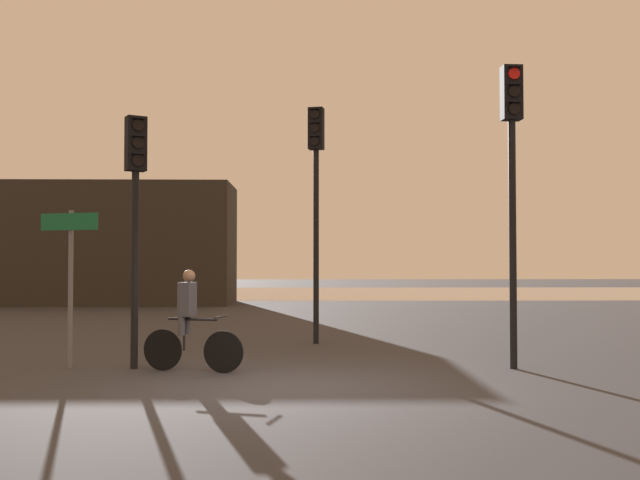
{
  "coord_description": "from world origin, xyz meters",
  "views": [
    {
      "loc": [
        0.19,
        -9.85,
        1.75
      ],
      "look_at": [
        0.5,
        5.0,
        2.2
      ],
      "focal_mm": 40.0,
      "sensor_mm": 36.0,
      "label": 1
    }
  ],
  "objects_px": {
    "traffic_light_near_left": "(136,192)",
    "direction_sign_post": "(70,265)",
    "cyclist": "(189,320)",
    "traffic_light_near_right": "(512,159)",
    "traffic_light_center": "(316,181)",
    "distant_building": "(74,244)"
  },
  "relations": [
    {
      "from": "traffic_light_near_left",
      "to": "direction_sign_post",
      "type": "xyz_separation_m",
      "value": [
        -1.1,
        0.11,
        -1.2
      ]
    },
    {
      "from": "traffic_light_near_left",
      "to": "cyclist",
      "type": "xyz_separation_m",
      "value": [
        0.95,
        -0.33,
        -2.07
      ]
    },
    {
      "from": "traffic_light_near_left",
      "to": "traffic_light_near_right",
      "type": "relative_size",
      "value": 0.83
    },
    {
      "from": "traffic_light_near_right",
      "to": "direction_sign_post",
      "type": "bearing_deg",
      "value": -4.39
    },
    {
      "from": "traffic_light_near_left",
      "to": "direction_sign_post",
      "type": "bearing_deg",
      "value": -34.42
    },
    {
      "from": "direction_sign_post",
      "to": "traffic_light_center",
      "type": "bearing_deg",
      "value": -121.51
    },
    {
      "from": "traffic_light_near_left",
      "to": "traffic_light_center",
      "type": "relative_size",
      "value": 0.82
    },
    {
      "from": "direction_sign_post",
      "to": "distant_building",
      "type": "bearing_deg",
      "value": -53.3
    },
    {
      "from": "traffic_light_near_right",
      "to": "cyclist",
      "type": "distance_m",
      "value": 5.88
    },
    {
      "from": "traffic_light_near_left",
      "to": "traffic_light_center",
      "type": "xyz_separation_m",
      "value": [
        3.03,
        3.51,
        0.59
      ]
    },
    {
      "from": "distant_building",
      "to": "cyclist",
      "type": "distance_m",
      "value": 19.85
    },
    {
      "from": "traffic_light_near_right",
      "to": "distant_building",
      "type": "bearing_deg",
      "value": -56.68
    },
    {
      "from": "distant_building",
      "to": "direction_sign_post",
      "type": "height_order",
      "value": "distant_building"
    },
    {
      "from": "direction_sign_post",
      "to": "cyclist",
      "type": "xyz_separation_m",
      "value": [
        2.04,
        -0.44,
        -0.88
      ]
    },
    {
      "from": "distant_building",
      "to": "direction_sign_post",
      "type": "bearing_deg",
      "value": -72.36
    },
    {
      "from": "traffic_light_near_right",
      "to": "cyclist",
      "type": "height_order",
      "value": "traffic_light_near_right"
    },
    {
      "from": "distant_building",
      "to": "direction_sign_post",
      "type": "relative_size",
      "value": 5.02
    },
    {
      "from": "distant_building",
      "to": "traffic_light_near_left",
      "type": "distance_m",
      "value": 19.13
    },
    {
      "from": "traffic_light_near_left",
      "to": "cyclist",
      "type": "relative_size",
      "value": 2.51
    },
    {
      "from": "traffic_light_center",
      "to": "direction_sign_post",
      "type": "bearing_deg",
      "value": 52.8
    },
    {
      "from": "traffic_light_near_left",
      "to": "traffic_light_center",
      "type": "bearing_deg",
      "value": -159.39
    },
    {
      "from": "distant_building",
      "to": "traffic_light_center",
      "type": "height_order",
      "value": "traffic_light_center"
    }
  ]
}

